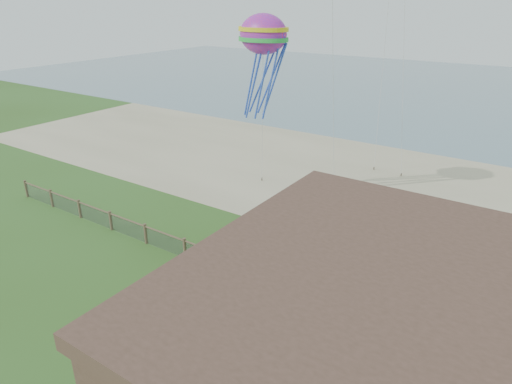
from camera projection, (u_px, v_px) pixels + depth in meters
ground at (141, 344)px, 18.64m from camera, size 160.00×160.00×0.00m
sand_beach at (354, 180)px, 35.42m from camera, size 72.00×20.00×0.02m
ocean at (468, 92)px, 68.99m from camera, size 160.00×68.00×0.02m
chainlink_fence at (229, 267)px, 23.00m from camera, size 36.20×0.20×1.25m
picnic_table at (312, 353)px, 17.62m from camera, size 1.77×1.35×0.74m
octopus_kite at (263, 64)px, 28.40m from camera, size 3.99×3.46×6.88m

